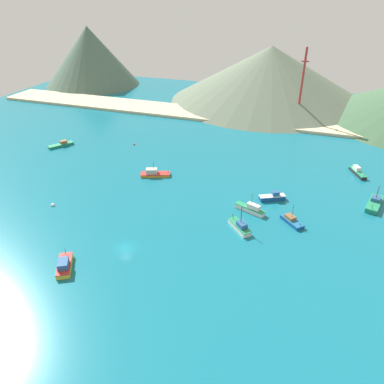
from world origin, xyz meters
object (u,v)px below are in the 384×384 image
object	(u,v)px
fishing_boat_9	(251,209)
buoy_1	(53,205)
fishing_boat_1	(64,265)
buoy_0	(134,144)
fishing_boat_7	(357,172)
radio_tower	(302,85)
fishing_boat_0	(61,144)
fishing_boat_3	(240,226)
fishing_boat_6	(154,173)
fishing_boat_2	(273,197)
fishing_boat_10	(292,221)
fishing_boat_8	(374,203)

from	to	relation	value
fishing_boat_9	buoy_1	size ratio (longest dim) A/B	8.35
fishing_boat_1	buoy_0	size ratio (longest dim) A/B	9.95
fishing_boat_1	fishing_boat_7	size ratio (longest dim) A/B	0.94
fishing_boat_7	fishing_boat_9	bearing A→B (deg)	-129.44
fishing_boat_7	radio_tower	size ratio (longest dim) A/B	0.27
fishing_boat_0	fishing_boat_7	size ratio (longest dim) A/B	1.09
fishing_boat_0	fishing_boat_9	world-z (taller)	fishing_boat_9
fishing_boat_3	fishing_boat_0	bearing A→B (deg)	157.68
fishing_boat_3	fishing_boat_7	size ratio (longest dim) A/B	0.86
fishing_boat_1	fishing_boat_9	bearing A→B (deg)	47.27
fishing_boat_6	fishing_boat_7	bearing A→B (deg)	20.37
fishing_boat_3	buoy_0	world-z (taller)	fishing_boat_3
fishing_boat_3	radio_tower	size ratio (longest dim) A/B	0.23
fishing_boat_2	fishing_boat_7	size ratio (longest dim) A/B	0.88
radio_tower	fishing_boat_10	bearing A→B (deg)	-85.36
fishing_boat_8	buoy_1	bearing A→B (deg)	-160.61
fishing_boat_1	buoy_1	distance (m)	28.75
fishing_boat_7	fishing_boat_9	distance (m)	44.68
fishing_boat_2	fishing_boat_9	xyz separation A→B (m)	(-4.66, -8.55, 0.09)
fishing_boat_9	fishing_boat_1	bearing A→B (deg)	-132.73
fishing_boat_1	fishing_boat_6	world-z (taller)	fishing_boat_6
fishing_boat_3	fishing_boat_7	xyz separation A→B (m)	(29.25, 43.76, -0.09)
fishing_boat_1	fishing_boat_8	size ratio (longest dim) A/B	0.77
fishing_boat_2	fishing_boat_7	distance (m)	35.17
fishing_boat_1	fishing_boat_9	xyz separation A→B (m)	(33.76, 36.55, 0.02)
fishing_boat_1	fishing_boat_8	xyz separation A→B (m)	(65.94, 51.22, -0.12)
fishing_boat_2	fishing_boat_10	bearing A→B (deg)	-57.70
fishing_boat_6	fishing_boat_2	bearing A→B (deg)	-4.10
fishing_boat_3	fishing_boat_8	world-z (taller)	fishing_boat_3
buoy_1	radio_tower	xyz separation A→B (m)	(57.50, 98.67, 16.11)
fishing_boat_2	buoy_0	world-z (taller)	fishing_boat_2
fishing_boat_1	fishing_boat_0	bearing A→B (deg)	127.08
fishing_boat_0	fishing_boat_1	bearing A→B (deg)	-52.92
fishing_boat_6	radio_tower	distance (m)	83.01
fishing_boat_9	buoy_0	bearing A→B (deg)	147.84
fishing_boat_2	fishing_boat_7	world-z (taller)	fishing_boat_2
fishing_boat_0	fishing_boat_6	xyz separation A→B (m)	(44.39, -11.28, 0.21)
fishing_boat_10	buoy_0	size ratio (longest dim) A/B	8.29
fishing_boat_1	fishing_boat_8	world-z (taller)	fishing_boat_8
fishing_boat_6	radio_tower	world-z (taller)	radio_tower
fishing_boat_9	radio_tower	xyz separation A→B (m)	(4.30, 83.29, 15.31)
fishing_boat_0	radio_tower	distance (m)	103.82
fishing_boat_6	fishing_boat_9	size ratio (longest dim) A/B	1.10
fishing_boat_7	fishing_boat_8	world-z (taller)	fishing_boat_8
fishing_boat_6	buoy_1	world-z (taller)	fishing_boat_6
fishing_boat_8	fishing_boat_10	xyz separation A→B (m)	(-20.98, -16.48, -0.17)
fishing_boat_8	buoy_0	distance (m)	86.75
fishing_boat_0	buoy_1	size ratio (longest dim) A/B	8.60
buoy_0	fishing_boat_8	bearing A→B (deg)	-12.25
fishing_boat_2	fishing_boat_3	size ratio (longest dim) A/B	1.02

